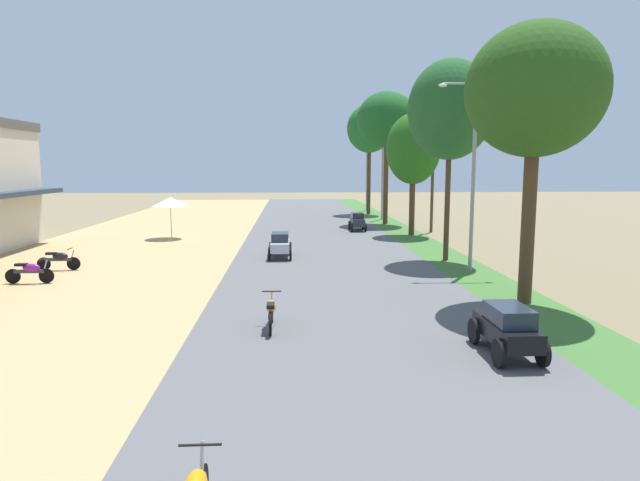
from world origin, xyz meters
name	(u,v)px	position (x,y,z in m)	size (l,w,h in m)	color
parked_motorbike_third	(30,271)	(-11.66, 18.94, 0.55)	(1.80, 0.54, 0.94)	black
parked_motorbike_fourth	(59,259)	(-11.66, 21.57, 0.55)	(1.80, 0.54, 0.94)	black
vendor_umbrella	(170,202)	(-9.09, 31.72, 2.31)	(2.20, 2.20, 2.52)	#99999E
median_tree_nearest	(535,92)	(5.81, 15.09, 6.76)	(4.30, 4.30, 8.83)	#4C351E
median_tree_second	(450,110)	(5.53, 23.15, 7.01)	(3.87, 3.87, 9.24)	#4C351E
median_tree_third	(413,149)	(5.99, 32.50, 5.51)	(3.42, 3.42, 7.70)	#4C351E
median_tree_fourth	(387,120)	(5.51, 39.43, 7.87)	(4.51, 4.51, 9.95)	#4C351E
median_tree_fifth	(369,129)	(5.45, 47.96, 7.78)	(4.07, 4.07, 9.94)	#4C351E
streetlamp_near	(474,163)	(5.80, 20.46, 4.59)	(3.16, 0.20, 7.87)	gray
streetlamp_mid	(383,168)	(5.80, 42.71, 4.30)	(3.16, 0.20, 7.31)	gray
streetlamp_far	(367,167)	(5.80, 51.74, 4.35)	(3.16, 0.20, 7.40)	gray
utility_pole_near	(433,155)	(7.77, 34.35, 5.16)	(1.80, 0.20, 9.93)	brown
car_sedan_black	(507,327)	(3.23, 10.21, 0.74)	(1.10, 2.26, 1.19)	black
car_sedan_silver	(280,244)	(-2.30, 24.19, 0.74)	(1.10, 2.26, 1.19)	#B7BCC1
car_hatchback_charcoal	(357,221)	(2.78, 34.90, 0.75)	(1.04, 2.00, 1.23)	#282D33
motorbike_ahead_third	(271,311)	(-2.35, 12.62, 0.57)	(0.54, 1.80, 0.94)	black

